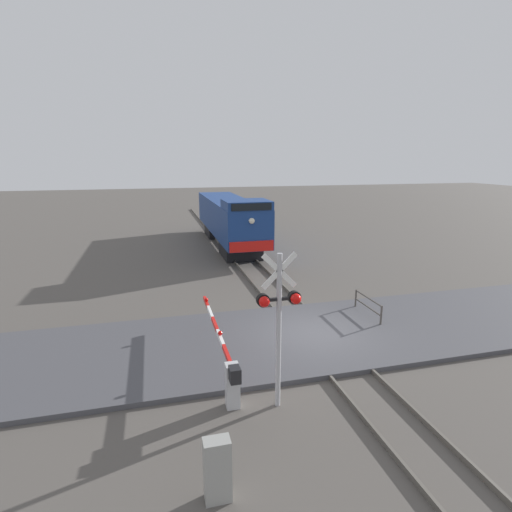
% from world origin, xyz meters
% --- Properties ---
extents(ground_plane, '(160.00, 160.00, 0.00)m').
position_xyz_m(ground_plane, '(0.00, 0.00, 0.00)').
color(ground_plane, '#514C47').
extents(rail_track_left, '(0.08, 80.00, 0.15)m').
position_xyz_m(rail_track_left, '(-0.72, 0.00, 0.07)').
color(rail_track_left, '#59544C').
rests_on(rail_track_left, ground_plane).
extents(rail_track_right, '(0.08, 80.00, 0.15)m').
position_xyz_m(rail_track_right, '(0.72, 0.00, 0.07)').
color(rail_track_right, '#59544C').
rests_on(rail_track_right, ground_plane).
extents(road_surface, '(36.00, 5.88, 0.17)m').
position_xyz_m(road_surface, '(0.00, 0.00, 0.08)').
color(road_surface, '#47474C').
rests_on(road_surface, ground_plane).
extents(locomotive, '(2.87, 14.59, 4.04)m').
position_xyz_m(locomotive, '(0.00, 16.83, 2.09)').
color(locomotive, black).
rests_on(locomotive, ground_plane).
extents(crossing_signal, '(1.18, 0.33, 4.29)m').
position_xyz_m(crossing_signal, '(-2.66, -3.78, 2.69)').
color(crossing_signal, '#ADADB2').
rests_on(crossing_signal, ground_plane).
extents(crossing_gate, '(0.36, 6.18, 1.37)m').
position_xyz_m(crossing_gate, '(-3.86, -2.71, 0.86)').
color(crossing_gate, silver).
rests_on(crossing_gate, ground_plane).
extents(utility_cabinet, '(0.53, 0.34, 1.35)m').
position_xyz_m(utility_cabinet, '(-4.73, -6.42, 0.68)').
color(utility_cabinet, '#999993').
rests_on(utility_cabinet, ground_plane).
extents(guard_railing, '(0.08, 2.13, 0.95)m').
position_xyz_m(guard_railing, '(2.81, 1.07, 0.61)').
color(guard_railing, '#4C4742').
rests_on(guard_railing, ground_plane).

